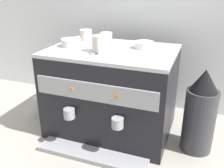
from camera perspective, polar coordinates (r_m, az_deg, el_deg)
The scene contains 10 objects.
ground_plane at distance 1.55m, azimuth 0.00°, elevation -9.63°, with size 4.00×4.00×0.00m, color #9E998E.
tiled_backsplash_wall at distance 1.72m, azimuth 4.87°, elevation 12.52°, with size 2.80×0.03×1.05m, color silver.
espresso_machine at distance 1.43m, azimuth -0.06°, elevation -1.62°, with size 0.66×0.58×0.48m.
ceramic_cup_0 at distance 1.40m, azimuth -1.49°, elevation 9.91°, with size 0.11×0.07×0.08m.
ceramic_cup_1 at distance 1.29m, azimuth -2.85°, elevation 8.93°, with size 0.08×0.12×0.08m.
ceramic_cup_2 at distance 1.56m, azimuth -5.82°, elevation 10.90°, with size 0.07×0.11×0.06m.
ceramic_bowl_0 at distance 1.37m, azimuth 7.21°, elevation 8.60°, with size 0.10×0.10×0.04m.
ceramic_bowl_1 at distance 1.42m, azimuth -9.15°, elevation 9.08°, with size 0.11×0.11×0.04m.
coffee_grinder at distance 1.34m, azimuth 19.07°, elevation -6.17°, with size 0.16×0.16×0.44m.
milk_pitcher at distance 1.72m, azimuth -15.69°, elevation -4.64°, with size 0.08×0.08×0.12m, color #B7B7BC.
Camera 1 is at (0.46, -1.23, 0.83)m, focal length 40.95 mm.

